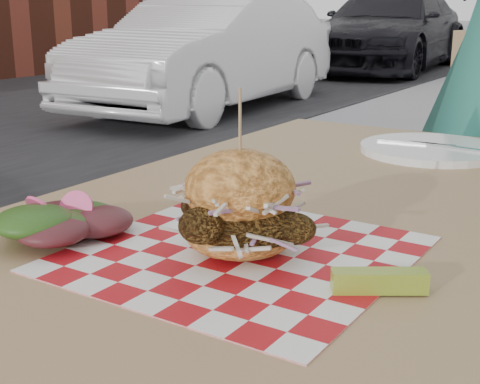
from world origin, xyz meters
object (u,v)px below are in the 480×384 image
(car_white, at_px, (210,51))
(sandwich, at_px, (240,209))
(car_dark, at_px, (389,29))
(patio_table, at_px, (345,251))

(car_white, height_order, sandwich, car_white)
(car_dark, bearing_deg, sandwich, -74.36)
(patio_table, bearing_deg, car_dark, 110.40)
(car_dark, height_order, sandwich, car_dark)
(patio_table, distance_m, sandwich, 0.30)
(car_white, xyz_separation_m, sandwich, (3.49, -4.85, 0.24))
(car_dark, relative_size, patio_table, 3.58)
(car_dark, distance_m, patio_table, 10.06)
(car_white, relative_size, car_dark, 0.81)
(sandwich, bearing_deg, car_white, 125.76)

